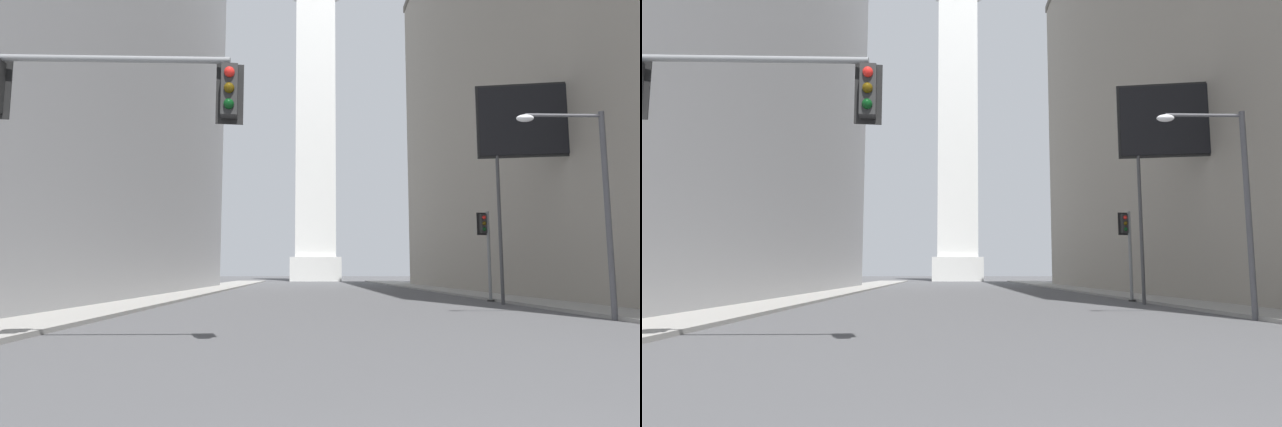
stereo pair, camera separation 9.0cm
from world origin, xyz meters
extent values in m
cube|color=gray|center=(-11.45, 33.05, 0.07)|extent=(5.00, 110.18, 0.15)
cube|color=gray|center=(11.45, 33.05, 0.07)|extent=(5.00, 110.18, 0.15)
cube|color=gray|center=(23.67, 34.11, 18.98)|extent=(23.48, 58.48, 37.95)
cube|color=silver|center=(0.00, 91.82, 2.19)|extent=(9.31, 9.31, 4.38)
cube|color=silver|center=(0.00, 91.82, 30.30)|extent=(7.45, 7.45, 51.84)
cylinder|color=slate|center=(-6.09, 7.71, 6.11)|extent=(5.18, 0.14, 0.14)
cube|color=black|center=(-3.50, 7.71, 5.44)|extent=(0.37, 0.37, 1.10)
cube|color=black|center=(-3.52, 7.89, 5.44)|extent=(0.58, 0.09, 1.32)
sphere|color=red|center=(-3.48, 7.52, 5.78)|extent=(0.22, 0.22, 0.22)
sphere|color=#483506|center=(-3.48, 7.52, 5.44)|extent=(0.22, 0.22, 0.22)
sphere|color=#073410|center=(-3.48, 7.52, 5.10)|extent=(0.22, 0.22, 0.22)
cylinder|color=slate|center=(8.73, 26.16, 2.59)|extent=(0.18, 0.18, 5.18)
cylinder|color=#262626|center=(8.73, 26.16, 0.05)|extent=(0.40, 0.40, 0.10)
cube|color=black|center=(8.44, 26.16, 4.48)|extent=(0.37, 0.37, 1.10)
cube|color=black|center=(8.42, 26.34, 4.48)|extent=(0.58, 0.08, 1.32)
sphere|color=red|center=(8.45, 25.97, 4.82)|extent=(0.22, 0.22, 0.22)
sphere|color=#483506|center=(8.45, 25.97, 4.48)|extent=(0.22, 0.22, 0.22)
sphere|color=#073410|center=(8.45, 25.97, 4.14)|extent=(0.22, 0.22, 0.22)
cylinder|color=#4C4C51|center=(8.92, 14.97, 3.76)|extent=(0.20, 0.20, 7.51)
cylinder|color=#4C4C51|center=(7.50, 14.97, 7.36)|extent=(2.84, 0.12, 0.12)
sphere|color=#4C4C51|center=(8.92, 14.97, 7.36)|extent=(0.20, 0.20, 0.20)
ellipsoid|color=silver|center=(6.08, 14.97, 7.24)|extent=(0.64, 0.36, 0.26)
cylinder|color=#3F3F42|center=(8.35, 23.43, 3.92)|extent=(0.18, 0.18, 7.85)
cylinder|color=#3F3F42|center=(12.42, 22.73, 3.92)|extent=(0.18, 0.18, 7.85)
cube|color=black|center=(10.39, 23.08, 9.75)|extent=(5.86, 1.24, 3.80)
cube|color=black|center=(10.39, 23.08, 9.75)|extent=(6.07, 1.16, 4.04)
camera|label=1|loc=(-1.91, -2.40, 1.68)|focal=28.00mm
camera|label=2|loc=(-1.82, -2.40, 1.68)|focal=28.00mm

